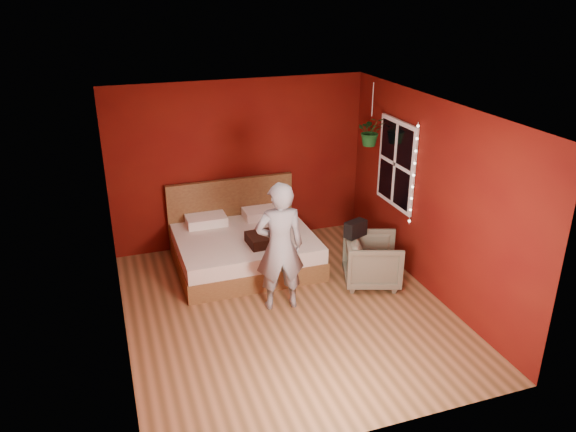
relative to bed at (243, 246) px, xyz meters
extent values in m
plane|color=#945F3B|center=(0.19, -1.45, -0.28)|extent=(4.50, 4.50, 0.00)
cube|color=#61130A|center=(0.19, 0.81, 1.02)|extent=(4.00, 0.02, 2.60)
cube|color=#61130A|center=(0.19, -3.71, 1.02)|extent=(4.00, 0.02, 2.60)
cube|color=#61130A|center=(-1.82, -1.45, 1.02)|extent=(0.02, 4.50, 2.60)
cube|color=#61130A|center=(2.20, -1.45, 1.02)|extent=(0.02, 4.50, 2.60)
cube|color=white|center=(0.19, -1.45, 2.33)|extent=(4.00, 4.50, 0.02)
cube|color=white|center=(2.16, -0.55, 1.22)|extent=(0.04, 0.97, 1.27)
cube|color=black|center=(2.14, -0.55, 1.22)|extent=(0.02, 0.85, 1.15)
cube|color=white|center=(2.14, -0.55, 1.22)|extent=(0.03, 0.05, 1.15)
cube|color=white|center=(2.14, -0.55, 1.22)|extent=(0.03, 0.85, 0.05)
cylinder|color=silver|center=(2.13, -1.07, 1.22)|extent=(0.01, 0.01, 1.45)
sphere|color=#FFF2CC|center=(2.13, -1.07, 0.54)|extent=(0.04, 0.04, 0.04)
sphere|color=#FFF2CC|center=(2.13, -1.07, 0.71)|extent=(0.04, 0.04, 0.04)
sphere|color=#FFF2CC|center=(2.13, -1.07, 0.88)|extent=(0.04, 0.04, 0.04)
sphere|color=#FFF2CC|center=(2.13, -1.07, 1.05)|extent=(0.04, 0.04, 0.04)
sphere|color=#FFF2CC|center=(2.13, -1.07, 1.22)|extent=(0.04, 0.04, 0.04)
sphere|color=#FFF2CC|center=(2.13, -1.07, 1.38)|extent=(0.04, 0.04, 0.04)
sphere|color=#FFF2CC|center=(2.13, -1.07, 1.55)|extent=(0.04, 0.04, 0.04)
sphere|color=#FFF2CC|center=(2.13, -1.07, 1.72)|extent=(0.04, 0.04, 0.04)
sphere|color=#FFF2CC|center=(2.13, -1.07, 1.89)|extent=(0.04, 0.04, 0.04)
cube|color=brown|center=(0.00, -0.09, -0.15)|extent=(1.99, 1.69, 0.28)
cube|color=silver|center=(0.00, -0.09, 0.10)|extent=(1.95, 1.66, 0.22)
cube|color=brown|center=(0.00, 0.71, 0.26)|extent=(1.99, 0.08, 1.10)
cube|color=white|center=(-0.45, 0.47, 0.28)|extent=(0.60, 0.38, 0.14)
cube|color=white|center=(0.45, 0.47, 0.28)|extent=(0.60, 0.38, 0.14)
imported|color=gray|center=(0.14, -1.32, 0.57)|extent=(0.67, 0.48, 1.71)
imported|color=#696853|center=(1.54, -1.15, 0.06)|extent=(0.96, 0.95, 0.69)
cube|color=black|center=(1.32, -1.02, 0.52)|extent=(0.35, 0.26, 0.22)
cube|color=black|center=(0.17, -0.46, 0.29)|extent=(0.44, 0.44, 0.15)
cylinder|color=silver|center=(1.94, -0.13, 2.07)|extent=(0.01, 0.01, 0.48)
imported|color=#195723|center=(1.94, -0.13, 1.61)|extent=(0.47, 0.44, 0.44)
camera|label=1|loc=(-1.82, -7.31, 3.65)|focal=35.00mm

